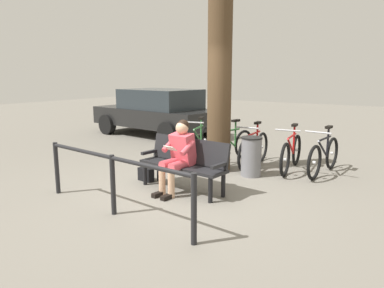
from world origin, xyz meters
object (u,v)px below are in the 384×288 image
at_px(tree_trunk, 219,87).
at_px(handbag, 146,174).
at_px(bicycle_black, 291,153).
at_px(litter_bin, 251,156).
at_px(bicycle_orange, 324,156).
at_px(bench, 185,160).
at_px(parked_car, 158,111).
at_px(bicycle_red, 254,150).
at_px(bicycle_blue, 230,146).
at_px(person_reading, 179,153).
at_px(bicycle_purple, 199,142).

bearing_deg(tree_trunk, handbag, 62.45).
xyz_separation_m(handbag, bicycle_black, (-1.96, -2.20, 0.24)).
bearing_deg(litter_bin, tree_trunk, -1.15).
bearing_deg(bicycle_black, litter_bin, -37.57).
bearing_deg(bicycle_orange, bench, -32.10).
bearing_deg(parked_car, litter_bin, 155.27).
xyz_separation_m(litter_bin, bicycle_orange, (-1.13, -0.90, -0.02)).
bearing_deg(litter_bin, bicycle_red, -69.51).
relative_size(litter_bin, bicycle_blue, 0.46).
distance_m(bench, tree_trunk, 1.84).
bearing_deg(bicycle_black, bench, -31.87).
height_order(tree_trunk, bicycle_blue, tree_trunk).
bearing_deg(bicycle_orange, handbag, -44.10).
bearing_deg(person_reading, bicycle_red, -92.18).
distance_m(bicycle_blue, bicycle_purple, 0.82).
height_order(bicycle_blue, bicycle_purple, same).
bearing_deg(bicycle_purple, tree_trunk, 36.60).
xyz_separation_m(person_reading, bicycle_blue, (0.29, -2.35, -0.31)).
distance_m(bicycle_black, parked_car, 5.32).
xyz_separation_m(bicycle_black, parked_car, (4.97, -1.85, 0.41)).
xyz_separation_m(tree_trunk, bicycle_blue, (0.14, -0.78, -1.33)).
xyz_separation_m(litter_bin, bicycle_blue, (0.87, -0.79, -0.02)).
distance_m(person_reading, bicycle_orange, 3.01).
bearing_deg(bicycle_orange, tree_trunk, -60.07).
bearing_deg(bicycle_purple, bicycle_black, 76.02).
bearing_deg(person_reading, bicycle_orange, -119.05).
height_order(bicycle_black, bicycle_red, same).
distance_m(litter_bin, bicycle_red, 0.76).
xyz_separation_m(bicycle_blue, parked_car, (3.59, -1.88, 0.41)).
distance_m(handbag, bicycle_blue, 2.27).
height_order(person_reading, litter_bin, person_reading).
xyz_separation_m(bench, person_reading, (0.01, 0.16, 0.16)).
relative_size(litter_bin, parked_car, 0.17).
relative_size(bench, bicycle_red, 0.98).
height_order(bicycle_orange, bicycle_blue, same).
bearing_deg(tree_trunk, bicycle_blue, -79.46).
xyz_separation_m(person_reading, bicycle_orange, (-1.71, -2.46, -0.31)).
height_order(bicycle_black, parked_car, parked_car).
distance_m(litter_bin, bicycle_blue, 1.18).
height_order(bicycle_blue, parked_car, parked_car).
xyz_separation_m(handbag, bicycle_red, (-1.19, -2.10, 0.24)).
height_order(bicycle_red, parked_car, parked_car).
xyz_separation_m(tree_trunk, parked_car, (3.74, -2.66, -0.91)).
distance_m(bench, litter_bin, 1.51).
relative_size(person_reading, bicycle_orange, 0.72).
bearing_deg(person_reading, bicycle_purple, -58.78).
relative_size(tree_trunk, litter_bin, 4.44).
distance_m(person_reading, litter_bin, 1.69).
relative_size(tree_trunk, bicycle_black, 2.01).
relative_size(bench, handbag, 5.47).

